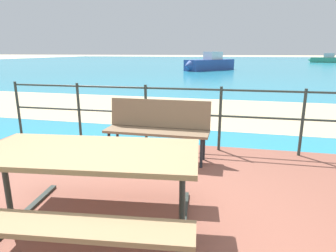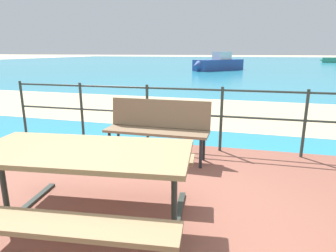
% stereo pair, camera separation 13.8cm
% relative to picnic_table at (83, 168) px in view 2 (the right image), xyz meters
% --- Properties ---
extents(ground_plane, '(240.00, 240.00, 0.00)m').
position_rel_picnic_table_xyz_m(ground_plane, '(0.37, -0.05, -0.64)').
color(ground_plane, beige).
extents(patio_paving, '(6.40, 5.20, 0.06)m').
position_rel_picnic_table_xyz_m(patio_paving, '(0.37, -0.05, -0.61)').
color(patio_paving, brown).
rests_on(patio_paving, ground).
extents(sea_water, '(90.00, 90.00, 0.01)m').
position_rel_picnic_table_xyz_m(sea_water, '(0.37, 39.95, -0.64)').
color(sea_water, teal).
rests_on(sea_water, ground).
extents(beach_strip, '(54.10, 5.67, 0.01)m').
position_rel_picnic_table_xyz_m(beach_strip, '(0.37, 5.70, -0.64)').
color(beach_strip, tan).
rests_on(beach_strip, ground).
extents(picnic_table, '(1.89, 1.66, 0.74)m').
position_rel_picnic_table_xyz_m(picnic_table, '(0.00, 0.00, 0.00)').
color(picnic_table, '#8C704C').
rests_on(picnic_table, patio_paving).
extents(park_bench, '(1.47, 0.44, 0.84)m').
position_rel_picnic_table_xyz_m(park_bench, '(0.11, 1.85, -0.08)').
color(park_bench, '#7A6047').
rests_on(park_bench, patio_paving).
extents(railing_fence, '(5.94, 0.04, 1.00)m').
position_rel_picnic_table_xyz_m(railing_fence, '(0.37, 2.38, 0.05)').
color(railing_fence, '#2D3833').
rests_on(railing_fence, patio_paving).
extents(boat_near, '(4.09, 4.71, 1.52)m').
position_rel_picnic_table_xyz_m(boat_near, '(-0.67, 22.95, -0.10)').
color(boat_near, '#2D478C').
rests_on(boat_near, sea_water).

